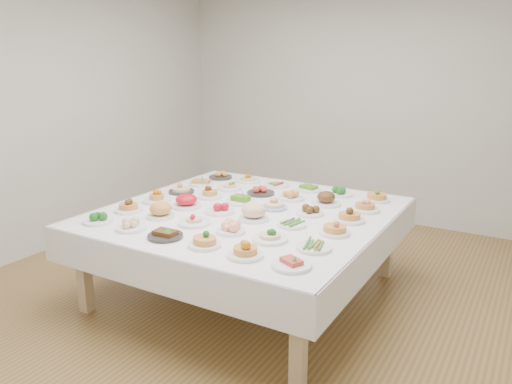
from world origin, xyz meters
The scene contains 38 objects.
room_envelope centered at (0.00, 0.00, 1.83)m, with size 5.02×5.02×2.81m.
display_table centered at (-0.11, -0.12, 0.69)m, with size 2.29×2.29×0.75m.
dish_0 centered at (-0.96, -0.98, 0.79)m, with size 0.24×0.24×0.10m.
dish_1 centered at (-0.61, -0.97, 0.80)m, with size 0.23×0.23×0.11m.
dish_2 centered at (-0.28, -0.98, 0.80)m, with size 0.25×0.25×0.12m.
dish_3 centered at (0.07, -0.97, 0.81)m, with size 0.22×0.22×0.14m.
dish_4 centered at (0.40, -0.99, 0.82)m, with size 0.26×0.25×0.15m.
dish_5 centered at (0.74, -0.98, 0.79)m, with size 0.25×0.25×0.10m.
dish_6 centered at (-0.96, -0.64, 0.82)m, with size 0.24×0.23×0.15m.
dish_7 centered at (-0.62, -0.63, 0.82)m, with size 0.23×0.23×0.14m.
dish_8 centered at (-0.28, -0.63, 0.81)m, with size 0.25×0.25×0.13m.
dish_9 centered at (0.07, -0.65, 0.79)m, with size 0.22×0.22×0.10m.
dish_10 centered at (0.40, -0.65, 0.81)m, with size 0.25×0.25×0.13m.
dish_11 centered at (0.74, -0.64, 0.78)m, with size 0.24×0.24×0.06m.
dish_12 centered at (-0.95, -0.30, 0.81)m, with size 0.25×0.25×0.13m.
dish_13 centered at (-0.62, -0.30, 0.82)m, with size 0.28×0.28×0.15m.
dish_14 centered at (-0.28, -0.29, 0.79)m, with size 0.24×0.24×0.10m.
dish_15 centered at (0.06, -0.30, 0.82)m, with size 0.27×0.27×0.15m.
dish_16 centered at (0.40, -0.29, 0.77)m, with size 0.22×0.22×0.05m.
dish_17 centered at (0.75, -0.29, 0.82)m, with size 0.22×0.22×0.14m.
dish_18 centered at (-0.96, 0.05, 0.81)m, with size 0.24×0.24×0.13m.
dish_19 centered at (-0.62, 0.05, 0.80)m, with size 0.23×0.23×0.12m.
dish_20 centered at (-0.28, 0.04, 0.80)m, with size 0.25×0.25×0.12m.
dish_21 centered at (0.06, 0.04, 0.81)m, with size 0.22×0.22×0.13m.
dish_22 centered at (0.39, 0.05, 0.79)m, with size 0.22×0.22×0.09m.
dish_23 centered at (0.74, 0.05, 0.82)m, with size 0.26×0.25×0.15m.
dish_24 centered at (-0.97, 0.39, 0.80)m, with size 0.24×0.24×0.11m.
dish_25 centered at (-0.63, 0.39, 0.80)m, with size 0.24×0.24×0.11m.
dish_26 centered at (-0.27, 0.39, 0.79)m, with size 0.26×0.26×0.10m.
dish_27 centered at (0.06, 0.38, 0.80)m, with size 0.23×0.23×0.11m.
dish_28 centered at (0.40, 0.38, 0.81)m, with size 0.25×0.25×0.13m.
dish_29 centered at (0.75, 0.38, 0.81)m, with size 0.25×0.25×0.14m.
dish_30 centered at (-0.97, 0.73, 0.80)m, with size 0.24×0.24×0.11m.
dish_31 centered at (-0.63, 0.74, 0.80)m, with size 0.25×0.25×0.12m.
dish_32 centered at (-0.28, 0.73, 0.77)m, with size 0.24×0.24×0.05m.
dish_33 centered at (0.06, 0.74, 0.79)m, with size 0.25×0.25×0.10m.
dish_34 centered at (0.39, 0.74, 0.80)m, with size 0.23×0.23×0.10m.
dish_35 centered at (0.74, 0.73, 0.81)m, with size 0.23×0.23×0.13m.
Camera 1 is at (2.00, -3.56, 2.01)m, focal length 35.00 mm.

